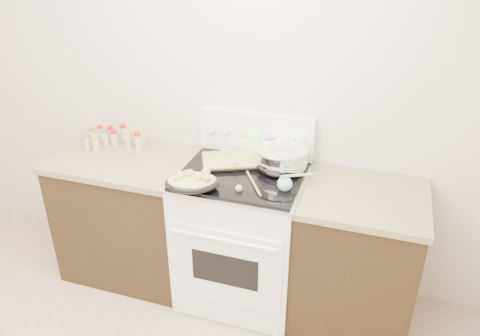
% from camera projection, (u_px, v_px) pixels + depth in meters
% --- Properties ---
extents(counter_left, '(0.93, 0.67, 0.92)m').
position_uv_depth(counter_left, '(132.00, 214.00, 3.32)').
color(counter_left, black).
rests_on(counter_left, ground).
extents(counter_right, '(0.73, 0.67, 0.92)m').
position_uv_depth(counter_right, '(355.00, 258.00, 2.89)').
color(counter_right, black).
rests_on(counter_right, ground).
extents(kitchen_range, '(0.78, 0.73, 1.22)m').
position_uv_depth(kitchen_range, '(243.00, 233.00, 3.07)').
color(kitchen_range, white).
rests_on(kitchen_range, ground).
extents(mixing_bowl, '(0.36, 0.36, 0.20)m').
position_uv_depth(mixing_bowl, '(281.00, 158.00, 2.86)').
color(mixing_bowl, silver).
rests_on(mixing_bowl, kitchen_range).
extents(roasting_pan, '(0.37, 0.32, 0.12)m').
position_uv_depth(roasting_pan, '(192.00, 182.00, 2.66)').
color(roasting_pan, black).
rests_on(roasting_pan, kitchen_range).
extents(baking_sheet, '(0.48, 0.42, 0.06)m').
position_uv_depth(baking_sheet, '(232.00, 160.00, 2.97)').
color(baking_sheet, black).
rests_on(baking_sheet, kitchen_range).
extents(wooden_spoon, '(0.17, 0.25, 0.04)m').
position_uv_depth(wooden_spoon, '(245.00, 186.00, 2.69)').
color(wooden_spoon, '#9E7D48').
rests_on(wooden_spoon, kitchen_range).
extents(blue_ladle, '(0.21, 0.24, 0.11)m').
position_uv_depth(blue_ladle, '(286.00, 183.00, 2.67)').
color(blue_ladle, '#81ADC0').
rests_on(blue_ladle, kitchen_range).
extents(spice_jars, '(0.40, 0.24, 0.13)m').
position_uv_depth(spice_jars, '(114.00, 138.00, 3.23)').
color(spice_jars, '#BFB28C').
rests_on(spice_jars, counter_left).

